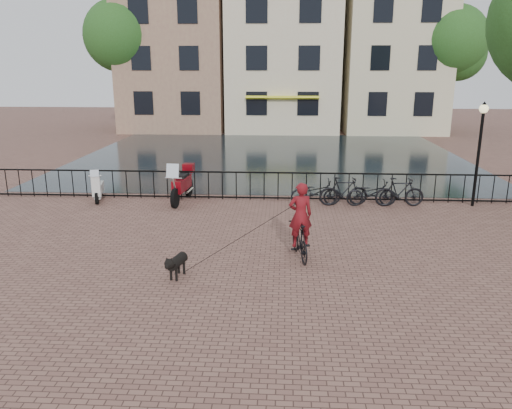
# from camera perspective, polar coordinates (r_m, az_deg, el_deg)

# --- Properties ---
(ground) EXTENTS (100.00, 100.00, 0.00)m
(ground) POSITION_cam_1_polar(r_m,az_deg,el_deg) (10.43, -0.97, -10.79)
(ground) COLOR brown
(ground) RESTS_ON ground
(canal_water) EXTENTS (20.00, 20.00, 0.00)m
(canal_water) POSITION_cam_1_polar(r_m,az_deg,el_deg) (27.04, 1.76, 5.61)
(canal_water) COLOR black
(canal_water) RESTS_ON ground
(railing) EXTENTS (20.00, 0.05, 1.02)m
(railing) POSITION_cam_1_polar(r_m,az_deg,el_deg) (17.83, 0.93, 2.11)
(railing) COLOR black
(railing) RESTS_ON ground
(canal_house_left) EXTENTS (7.50, 9.00, 12.80)m
(canal_house_left) POSITION_cam_1_polar(r_m,az_deg,el_deg) (40.22, -8.90, 17.80)
(canal_house_left) COLOR #8A6150
(canal_house_left) RESTS_ON ground
(canal_house_mid) EXTENTS (8.00, 9.50, 11.80)m
(canal_house_mid) POSITION_cam_1_polar(r_m,az_deg,el_deg) (39.35, 3.14, 17.28)
(canal_house_mid) COLOR beige
(canal_house_mid) RESTS_ON ground
(canal_house_right) EXTENTS (7.00, 9.00, 13.30)m
(canal_house_right) POSITION_cam_1_polar(r_m,az_deg,el_deg) (40.15, 15.24, 17.83)
(canal_house_right) COLOR beige
(canal_house_right) RESTS_ON ground
(tree_far_left) EXTENTS (5.04, 5.04, 9.27)m
(tree_far_left) POSITION_cam_1_polar(r_m,az_deg,el_deg) (38.23, -15.31, 18.09)
(tree_far_left) COLOR black
(tree_far_left) RESTS_ON ground
(tree_far_right) EXTENTS (4.76, 4.76, 8.76)m
(tree_far_right) POSITION_cam_1_polar(r_m,az_deg,el_deg) (38.09, 21.54, 17.03)
(tree_far_right) COLOR black
(tree_far_right) RESTS_ON ground
(lamp_post) EXTENTS (0.30, 0.30, 3.45)m
(lamp_post) POSITION_cam_1_polar(r_m,az_deg,el_deg) (18.27, 24.27, 7.06)
(lamp_post) COLOR black
(lamp_post) RESTS_ON ground
(cyclist) EXTENTS (0.79, 1.71, 2.25)m
(cyclist) POSITION_cam_1_polar(r_m,az_deg,el_deg) (12.32, 5.07, -2.38)
(cyclist) COLOR black
(cyclist) RESTS_ON ground
(dog) EXTENTS (0.49, 0.94, 0.60)m
(dog) POSITION_cam_1_polar(r_m,az_deg,el_deg) (11.49, -8.99, -6.80)
(dog) COLOR black
(dog) RESTS_ON ground
(motorcycle) EXTENTS (0.73, 2.23, 1.57)m
(motorcycle) POSITION_cam_1_polar(r_m,az_deg,el_deg) (17.72, -8.49, 2.79)
(motorcycle) COLOR maroon
(motorcycle) RESTS_ON ground
(scooter) EXTENTS (0.69, 1.40, 1.25)m
(scooter) POSITION_cam_1_polar(r_m,az_deg,el_deg) (18.61, -17.62, 2.34)
(scooter) COLOR silver
(scooter) RESTS_ON ground
(parked_bike_0) EXTENTS (1.76, 0.72, 0.90)m
(parked_bike_0) POSITION_cam_1_polar(r_m,az_deg,el_deg) (17.28, 6.82, 1.39)
(parked_bike_0) COLOR black
(parked_bike_0) RESTS_ON ground
(parked_bike_1) EXTENTS (1.71, 0.66, 1.00)m
(parked_bike_1) POSITION_cam_1_polar(r_m,az_deg,el_deg) (17.35, 9.96, 1.49)
(parked_bike_1) COLOR black
(parked_bike_1) RESTS_ON ground
(parked_bike_2) EXTENTS (1.76, 0.74, 0.90)m
(parked_bike_2) POSITION_cam_1_polar(r_m,az_deg,el_deg) (17.50, 13.04, 1.28)
(parked_bike_2) COLOR black
(parked_bike_2) RESTS_ON ground
(parked_bike_3) EXTENTS (1.69, 0.57, 1.00)m
(parked_bike_3) POSITION_cam_1_polar(r_m,az_deg,el_deg) (17.67, 16.09, 1.37)
(parked_bike_3) COLOR black
(parked_bike_3) RESTS_ON ground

